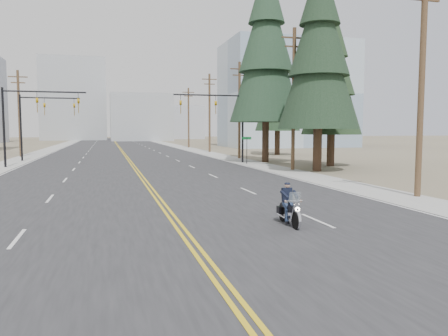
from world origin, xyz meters
TOP-DOWN VIEW (x-y plane):
  - ground_plane at (0.00, 0.00)m, footprint 400.00×400.00m
  - road at (0.00, 70.00)m, footprint 20.00×200.00m
  - sidewalk_left at (-11.50, 70.00)m, footprint 3.00×200.00m
  - sidewalk_right at (11.50, 70.00)m, footprint 3.00×200.00m
  - traffic_mast_left at (-8.98, 32.00)m, footprint 7.10×0.26m
  - traffic_mast_right at (8.98, 32.00)m, footprint 7.10×0.26m
  - traffic_mast_far at (-9.31, 40.00)m, footprint 6.10×0.26m
  - street_sign at (10.80, 30.00)m, footprint 0.90×0.06m
  - utility_pole_a at (12.50, 8.00)m, footprint 2.20×0.30m
  - utility_pole_b at (12.50, 23.00)m, footprint 2.20×0.30m
  - utility_pole_c at (12.50, 38.00)m, footprint 2.20×0.30m
  - utility_pole_d at (12.50, 53.00)m, footprint 2.20×0.30m
  - utility_pole_e at (12.50, 70.00)m, footprint 2.20×0.30m
  - utility_pole_left at (-12.50, 48.00)m, footprint 2.20×0.30m
  - glass_building at (32.00, 70.00)m, footprint 24.00×16.00m
  - haze_bldg_b at (8.00, 125.00)m, footprint 18.00×14.00m
  - haze_bldg_c at (40.00, 110.00)m, footprint 16.00×12.00m
  - haze_bldg_d at (-12.00, 140.00)m, footprint 20.00×15.00m
  - haze_bldg_e at (25.00, 150.00)m, footprint 14.00×14.00m
  - motorcyclist at (3.76, 3.66)m, footprint 0.93×1.94m
  - conifer_near at (14.01, 21.63)m, footprint 6.39×6.39m
  - conifer_mid at (17.53, 25.87)m, footprint 5.42×5.42m
  - conifer_tall at (13.50, 32.10)m, footprint 7.39×7.39m
  - conifer_far at (19.59, 43.90)m, footprint 5.93×5.93m

SIDE VIEW (x-z plane):
  - ground_plane at x=0.00m, z-range 0.00..0.00m
  - road at x=0.00m, z-range 0.00..0.01m
  - sidewalk_left at x=-11.50m, z-range 0.00..0.01m
  - sidewalk_right at x=11.50m, z-range 0.00..0.01m
  - motorcyclist at x=3.76m, z-range 0.00..1.48m
  - street_sign at x=10.80m, z-range 0.49..3.12m
  - traffic_mast_far at x=-9.31m, z-range 1.37..8.37m
  - traffic_mast_left at x=-8.98m, z-range 1.44..8.44m
  - traffic_mast_right at x=8.98m, z-range 1.44..8.44m
  - utility_pole_left at x=-12.50m, z-range 0.23..10.73m
  - utility_pole_a at x=12.50m, z-range 0.23..11.23m
  - utility_pole_c at x=12.50m, z-range 0.23..11.23m
  - utility_pole_e at x=12.50m, z-range 0.23..11.23m
  - utility_pole_b at x=12.50m, z-range 0.23..11.73m
  - utility_pole_d at x=12.50m, z-range 0.23..11.73m
  - haze_bldg_e at x=25.00m, z-range 0.00..12.00m
  - haze_bldg_b at x=8.00m, z-range 0.00..14.00m
  - conifer_mid at x=17.53m, z-range 1.07..15.53m
  - haze_bldg_c at x=40.00m, z-range 0.00..18.00m
  - conifer_far at x=19.59m, z-range 1.17..17.07m
  - conifer_near at x=14.01m, z-range 1.26..18.18m
  - glass_building at x=32.00m, z-range 0.00..20.00m
  - conifer_tall at x=13.50m, z-range 1.53..22.07m
  - haze_bldg_d at x=-12.00m, z-range 0.00..26.00m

